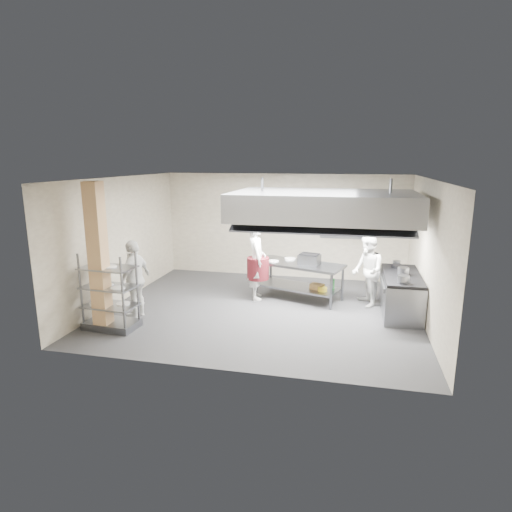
% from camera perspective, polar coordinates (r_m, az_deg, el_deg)
% --- Properties ---
extents(floor, '(7.00, 7.00, 0.00)m').
position_cam_1_polar(floor, '(9.99, 0.86, -7.14)').
color(floor, '#2C2C2E').
rests_on(floor, ground).
extents(ceiling, '(7.00, 7.00, 0.00)m').
position_cam_1_polar(ceiling, '(9.40, 0.92, 10.33)').
color(ceiling, silver).
rests_on(ceiling, wall_back).
extents(wall_back, '(7.00, 0.00, 7.00)m').
position_cam_1_polar(wall_back, '(12.49, 3.73, 4.00)').
color(wall_back, gray).
rests_on(wall_back, ground).
extents(wall_left, '(0.00, 6.00, 6.00)m').
position_cam_1_polar(wall_left, '(10.84, -17.54, 2.08)').
color(wall_left, gray).
rests_on(wall_left, ground).
extents(wall_right, '(0.00, 6.00, 6.00)m').
position_cam_1_polar(wall_right, '(9.52, 21.99, 0.31)').
color(wall_right, gray).
rests_on(wall_right, ground).
extents(column, '(0.30, 0.30, 3.00)m').
position_cam_1_polar(column, '(8.95, -20.27, -0.30)').
color(column, tan).
rests_on(column, floor).
extents(exhaust_hood, '(4.00, 2.50, 0.60)m').
position_cam_1_polar(exhaust_hood, '(9.66, 9.02, 6.67)').
color(exhaust_hood, gray).
rests_on(exhaust_hood, ceiling).
extents(hood_strip_a, '(1.60, 0.12, 0.04)m').
position_cam_1_polar(hood_strip_a, '(9.80, 3.68, 5.00)').
color(hood_strip_a, white).
rests_on(hood_strip_a, exhaust_hood).
extents(hood_strip_b, '(1.60, 0.12, 0.04)m').
position_cam_1_polar(hood_strip_b, '(9.68, 14.29, 4.54)').
color(hood_strip_b, white).
rests_on(hood_strip_b, exhaust_hood).
extents(wall_shelf, '(1.50, 0.28, 0.04)m').
position_cam_1_polar(wall_shelf, '(12.18, 12.01, 3.52)').
color(wall_shelf, gray).
rests_on(wall_shelf, wall_back).
extents(island, '(2.33, 1.54, 0.91)m').
position_cam_1_polar(island, '(10.68, 5.71, -3.30)').
color(island, gray).
rests_on(island, floor).
extents(island_worktop, '(2.33, 1.54, 0.06)m').
position_cam_1_polar(island_worktop, '(10.57, 5.76, -1.09)').
color(island_worktop, gray).
rests_on(island_worktop, island).
extents(island_undershelf, '(2.14, 1.40, 0.04)m').
position_cam_1_polar(island_undershelf, '(10.72, 5.69, -4.10)').
color(island_undershelf, slate).
rests_on(island_undershelf, island).
extents(pass_rack, '(1.10, 0.69, 1.59)m').
position_cam_1_polar(pass_rack, '(9.18, -18.94, -4.43)').
color(pass_rack, slate).
rests_on(pass_rack, floor).
extents(cooking_range, '(0.80, 2.00, 0.84)m').
position_cam_1_polar(cooking_range, '(10.20, 18.72, -4.91)').
color(cooking_range, slate).
rests_on(cooking_range, floor).
extents(range_top, '(0.78, 1.96, 0.06)m').
position_cam_1_polar(range_top, '(10.08, 18.91, -2.47)').
color(range_top, black).
rests_on(range_top, cooking_range).
extents(chef_head, '(0.65, 0.81, 1.94)m').
position_cam_1_polar(chef_head, '(10.50, 0.06, -0.62)').
color(chef_head, silver).
rests_on(chef_head, floor).
extents(chef_line, '(0.84, 0.97, 1.70)m').
position_cam_1_polar(chef_line, '(10.35, 14.62, -1.92)').
color(chef_line, silver).
rests_on(chef_line, floor).
extents(chef_plating, '(0.50, 1.04, 1.73)m').
position_cam_1_polar(chef_plating, '(9.64, -15.82, -2.99)').
color(chef_plating, white).
rests_on(chef_plating, floor).
extents(griddle, '(0.56, 0.48, 0.24)m').
position_cam_1_polar(griddle, '(10.43, 7.12, -0.47)').
color(griddle, slate).
rests_on(griddle, island_worktop).
extents(wicker_basket, '(0.37, 0.31, 0.14)m').
position_cam_1_polar(wicker_basket, '(10.49, 8.14, -4.05)').
color(wicker_basket, olive).
rests_on(wicker_basket, island_undershelf).
extents(stockpot, '(0.25, 0.25, 0.17)m').
position_cam_1_polar(stockpot, '(10.01, 19.04, -1.90)').
color(stockpot, slate).
rests_on(stockpot, range_top).
extents(plate_stack, '(0.28, 0.28, 0.05)m').
position_cam_1_polar(plate_stack, '(9.26, -18.82, -6.10)').
color(plate_stack, white).
rests_on(plate_stack, pass_rack).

